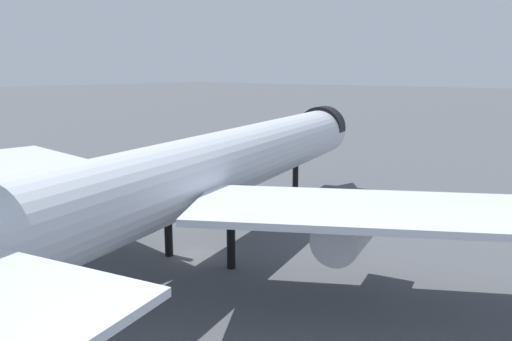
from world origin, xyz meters
The scene contains 2 objects.
ground centered at (0.00, 0.00, 0.00)m, with size 900.00×900.00×0.00m, color #4C4F54.
airliner_near_gate centered at (1.48, -1.04, 7.41)m, with size 64.48×58.12×16.83m.
Camera 1 is at (-28.87, -29.21, 15.65)m, focal length 34.94 mm.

